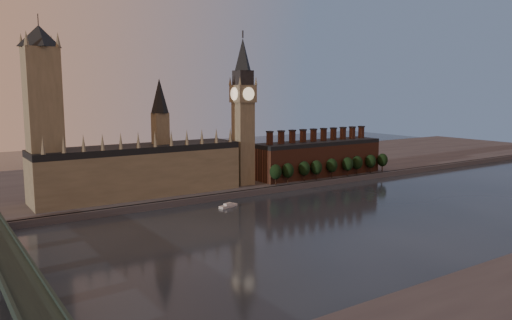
{
  "coord_description": "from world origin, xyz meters",
  "views": [
    {
      "loc": [
        -178.06,
        -184.98,
        70.35
      ],
      "look_at": [
        -16.18,
        55.0,
        29.86
      ],
      "focal_mm": 35.0,
      "sensor_mm": 36.0,
      "label": 1
    }
  ],
  "objects_px": {
    "victoria_tower": "(43,111)",
    "big_ben": "(243,110)",
    "river_boat": "(228,206)",
    "westminster_bridge": "(15,275)"
  },
  "relations": [
    {
      "from": "victoria_tower",
      "to": "big_ben",
      "type": "relative_size",
      "value": 1.01
    },
    {
      "from": "big_ben",
      "to": "river_boat",
      "type": "relative_size",
      "value": 8.01
    },
    {
      "from": "big_ben",
      "to": "river_boat",
      "type": "height_order",
      "value": "big_ben"
    },
    {
      "from": "big_ben",
      "to": "westminster_bridge",
      "type": "height_order",
      "value": "big_ben"
    },
    {
      "from": "big_ben",
      "to": "river_boat",
      "type": "distance_m",
      "value": 78.02
    },
    {
      "from": "westminster_bridge",
      "to": "river_boat",
      "type": "height_order",
      "value": "westminster_bridge"
    },
    {
      "from": "victoria_tower",
      "to": "river_boat",
      "type": "bearing_deg",
      "value": -25.89
    },
    {
      "from": "victoria_tower",
      "to": "big_ben",
      "type": "height_order",
      "value": "victoria_tower"
    },
    {
      "from": "victoria_tower",
      "to": "river_boat",
      "type": "xyz_separation_m",
      "value": [
        93.34,
        -45.31,
        -58.1
      ]
    },
    {
      "from": "victoria_tower",
      "to": "big_ben",
      "type": "xyz_separation_m",
      "value": [
        130.0,
        -5.0,
        -2.26
      ]
    }
  ]
}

